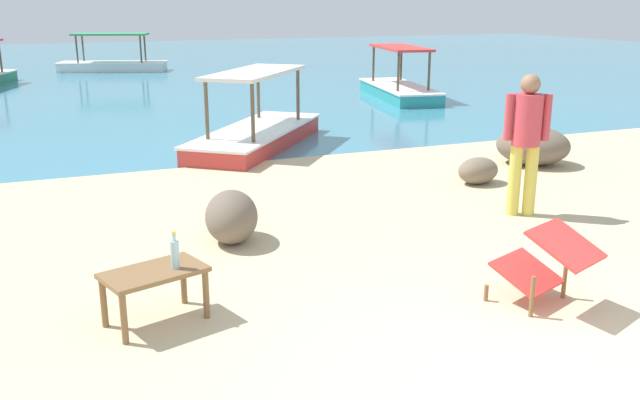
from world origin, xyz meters
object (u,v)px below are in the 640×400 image
(deck_chair_far, at_px, (545,261))
(boat_teal, at_px, (399,87))
(bottle, at_px, (175,253))
(boat_white, at_px, (113,63))
(person_standing, at_px, (526,134))
(boat_red, at_px, (256,131))
(low_bench_table, at_px, (154,279))

(deck_chair_far, distance_m, boat_teal, 12.57)
(deck_chair_far, bearing_deg, bottle, 51.56)
(boat_white, bearing_deg, person_standing, 116.30)
(deck_chair_far, xyz_separation_m, boat_teal, (4.86, 11.60, -0.13))
(boat_white, bearing_deg, boat_teal, 140.26)
(bottle, distance_m, boat_teal, 13.22)
(boat_red, bearing_deg, boat_teal, -9.97)
(boat_white, bearing_deg, bottle, 104.15)
(bottle, relative_size, boat_white, 0.08)
(low_bench_table, bearing_deg, boat_white, 67.35)
(low_bench_table, xyz_separation_m, boat_white, (1.78, 20.57, -0.11))
(bottle, bearing_deg, deck_chair_far, -16.60)
(bottle, height_order, boat_white, boat_white)
(low_bench_table, distance_m, bottle, 0.25)
(low_bench_table, xyz_separation_m, deck_chair_far, (2.98, -0.86, 0.03))
(person_standing, distance_m, boat_white, 19.49)
(bottle, distance_m, deck_chair_far, 2.94)
(person_standing, xyz_separation_m, boat_teal, (3.45, 9.47, -0.70))
(low_bench_table, bearing_deg, boat_red, 48.91)
(deck_chair_far, relative_size, boat_white, 0.24)
(bottle, bearing_deg, person_standing, 16.98)
(person_standing, distance_m, boat_red, 5.26)
(deck_chair_far, distance_m, person_standing, 2.61)
(bottle, height_order, person_standing, person_standing)
(person_standing, xyz_separation_m, boat_white, (-2.60, 19.30, -0.70))
(low_bench_table, height_order, bottle, bottle)
(low_bench_table, distance_m, deck_chair_far, 3.10)
(low_bench_table, distance_m, boat_red, 6.76)
(deck_chair_far, distance_m, boat_red, 7.07)
(deck_chair_far, relative_size, boat_teal, 0.24)
(boat_red, bearing_deg, bottle, -163.35)
(bottle, xyz_separation_m, boat_red, (2.52, 6.22, -0.30))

